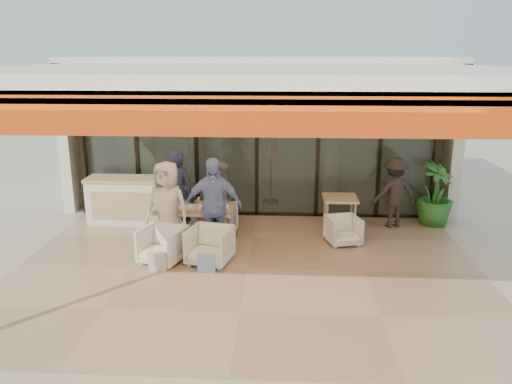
# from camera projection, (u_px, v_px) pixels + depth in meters

# --- Properties ---
(ground) EXTENTS (70.00, 70.00, 0.00)m
(ground) POSITION_uv_depth(u_px,v_px,m) (247.00, 270.00, 8.59)
(ground) COLOR #C6B293
(ground) RESTS_ON ground
(terrace_floor) EXTENTS (8.00, 6.00, 0.01)m
(terrace_floor) POSITION_uv_depth(u_px,v_px,m) (247.00, 270.00, 8.58)
(terrace_floor) COLOR tan
(terrace_floor) RESTS_ON ground
(terrace_structure) EXTENTS (8.00, 6.00, 3.40)m
(terrace_structure) POSITION_uv_depth(u_px,v_px,m) (245.00, 78.00, 7.46)
(terrace_structure) COLOR silver
(terrace_structure) RESTS_ON ground
(glass_storefront) EXTENTS (8.08, 0.10, 3.20)m
(glass_storefront) POSITION_uv_depth(u_px,v_px,m) (257.00, 147.00, 11.04)
(glass_storefront) COLOR #9EADA3
(glass_storefront) RESTS_ON ground
(interior_block) EXTENTS (9.05, 3.62, 3.52)m
(interior_block) POSITION_uv_depth(u_px,v_px,m) (262.00, 108.00, 13.10)
(interior_block) COLOR silver
(interior_block) RESTS_ON ground
(host_counter) EXTENTS (1.85, 0.65, 1.04)m
(host_counter) POSITION_uv_depth(u_px,v_px,m) (131.00, 200.00, 10.80)
(host_counter) COLOR silver
(host_counter) RESTS_ON ground
(dining_table) EXTENTS (1.50, 0.90, 0.93)m
(dining_table) POSITION_uv_depth(u_px,v_px,m) (194.00, 210.00, 9.62)
(dining_table) COLOR tan
(dining_table) RESTS_ON ground
(chair_far_left) EXTENTS (0.69, 0.65, 0.67)m
(chair_far_left) POSITION_uv_depth(u_px,v_px,m) (184.00, 212.00, 10.65)
(chair_far_left) COLOR silver
(chair_far_left) RESTS_ON ground
(chair_far_right) EXTENTS (0.72, 0.68, 0.68)m
(chair_far_right) POSITION_uv_depth(u_px,v_px,m) (223.00, 212.00, 10.60)
(chair_far_right) COLOR silver
(chair_far_right) RESTS_ON ground
(chair_near_left) EXTENTS (0.88, 0.85, 0.73)m
(chair_near_left) POSITION_uv_depth(u_px,v_px,m) (163.00, 243.00, 8.81)
(chair_near_left) COLOR silver
(chair_near_left) RESTS_ON ground
(chair_near_right) EXTENTS (0.85, 0.82, 0.74)m
(chair_near_right) POSITION_uv_depth(u_px,v_px,m) (210.00, 244.00, 8.77)
(chair_near_right) COLOR silver
(chair_near_right) RESTS_ON ground
(diner_navy) EXTENTS (0.69, 0.50, 1.79)m
(diner_navy) POSITION_uv_depth(u_px,v_px,m) (178.00, 193.00, 10.02)
(diner_navy) COLOR #1B213D
(diner_navy) RESTS_ON ground
(diner_grey) EXTENTS (0.92, 0.81, 1.56)m
(diner_grey) POSITION_uv_depth(u_px,v_px,m) (219.00, 199.00, 10.00)
(diner_grey) COLOR slate
(diner_grey) RESTS_ON ground
(diner_cream) EXTENTS (0.96, 0.76, 1.73)m
(diner_cream) POSITION_uv_depth(u_px,v_px,m) (168.00, 208.00, 9.16)
(diner_cream) COLOR beige
(diner_cream) RESTS_ON ground
(diner_periwinkle) EXTENTS (1.10, 0.53, 1.82)m
(diner_periwinkle) POSITION_uv_depth(u_px,v_px,m) (213.00, 206.00, 9.10)
(diner_periwinkle) COLOR #758CC4
(diner_periwinkle) RESTS_ON ground
(tote_bag_cream) EXTENTS (0.30, 0.10, 0.34)m
(tote_bag_cream) POSITION_uv_depth(u_px,v_px,m) (158.00, 262.00, 8.48)
(tote_bag_cream) COLOR silver
(tote_bag_cream) RESTS_ON ground
(tote_bag_blue) EXTENTS (0.30, 0.10, 0.34)m
(tote_bag_blue) POSITION_uv_depth(u_px,v_px,m) (207.00, 264.00, 8.44)
(tote_bag_blue) COLOR #99BFD8
(tote_bag_blue) RESTS_ON ground
(side_table) EXTENTS (0.70, 0.70, 0.74)m
(side_table) POSITION_uv_depth(u_px,v_px,m) (340.00, 202.00, 10.31)
(side_table) COLOR tan
(side_table) RESTS_ON ground
(side_chair) EXTENTS (0.73, 0.70, 0.62)m
(side_chair) POSITION_uv_depth(u_px,v_px,m) (343.00, 229.00, 9.68)
(side_chair) COLOR silver
(side_chair) RESTS_ON ground
(standing_woman) EXTENTS (1.11, 0.83, 1.54)m
(standing_woman) POSITION_uv_depth(u_px,v_px,m) (394.00, 193.00, 10.50)
(standing_woman) COLOR black
(standing_woman) RESTS_ON ground
(potted_palm) EXTENTS (1.10, 1.10, 1.39)m
(potted_palm) POSITION_uv_depth(u_px,v_px,m) (436.00, 194.00, 10.66)
(potted_palm) COLOR #1E5919
(potted_palm) RESTS_ON ground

